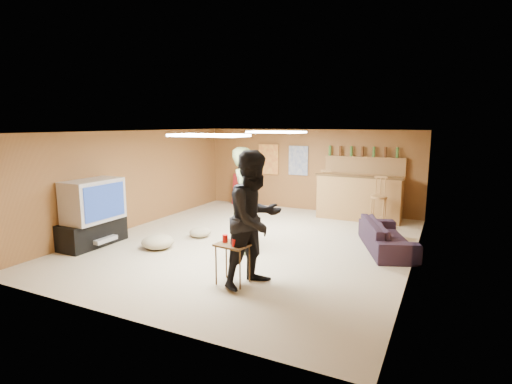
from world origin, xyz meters
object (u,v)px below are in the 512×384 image
at_px(tv_body, 93,200).
at_px(sofa, 387,236).
at_px(person_olive, 245,200).
at_px(tray_table, 233,264).
at_px(person_black, 255,219).
at_px(bar_counter, 359,198).

bearing_deg(tv_body, sofa, 23.35).
bearing_deg(person_olive, tv_body, 97.05).
xyz_separation_m(tv_body, sofa, (5.14, 2.22, -0.63)).
relative_size(tv_body, tray_table, 1.80).
bearing_deg(person_black, tv_body, 106.11).
relative_size(bar_counter, person_black, 1.01).
bearing_deg(person_black, bar_counter, 15.70).
xyz_separation_m(person_olive, tray_table, (0.53, -1.42, -0.66)).
distance_m(bar_counter, tray_table, 4.98).
height_order(person_olive, tray_table, person_olive).
xyz_separation_m(bar_counter, person_olive, (-1.36, -3.49, 0.42)).
relative_size(tv_body, person_black, 0.55).
height_order(bar_counter, tray_table, bar_counter).
relative_size(tv_body, person_olive, 0.57).
bearing_deg(sofa, tv_body, 91.73).
distance_m(bar_counter, sofa, 2.46).
relative_size(tv_body, bar_counter, 0.55).
relative_size(person_black, sofa, 1.07).
distance_m(sofa, tray_table, 3.23).
height_order(tv_body, bar_counter, tv_body).
bearing_deg(sofa, bar_counter, 2.20).
distance_m(tv_body, bar_counter, 6.09).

